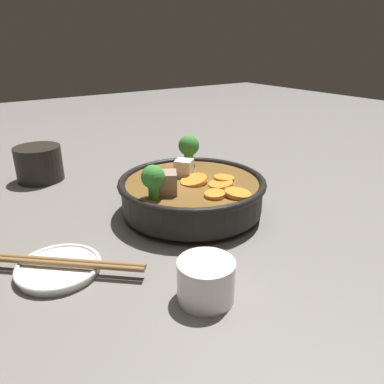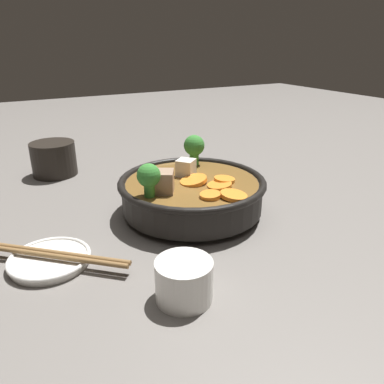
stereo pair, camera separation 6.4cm
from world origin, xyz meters
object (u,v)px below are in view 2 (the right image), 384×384
at_px(stirfry_bowl, 192,191).
at_px(dark_mug, 54,159).
at_px(side_saucer, 50,260).
at_px(tea_cup, 184,280).
at_px(chopsticks_pair, 49,254).

distance_m(stirfry_bowl, dark_mug, 0.37).
relative_size(side_saucer, tea_cup, 1.62).
relative_size(tea_cup, dark_mug, 0.58).
relative_size(stirfry_bowl, side_saucer, 2.30).
bearing_deg(chopsticks_pair, stirfry_bowl, -78.33).
bearing_deg(stirfry_bowl, side_saucer, 101.67).
height_order(stirfry_bowl, dark_mug, stirfry_bowl).
height_order(tea_cup, chopsticks_pair, tea_cup).
xyz_separation_m(tea_cup, dark_mug, (0.52, 0.05, 0.01)).
bearing_deg(chopsticks_pair, tea_cup, -140.08).
height_order(tea_cup, dark_mug, dark_mug).
bearing_deg(side_saucer, chopsticks_pair, 104.04).
bearing_deg(dark_mug, chopsticks_pair, 168.98).
xyz_separation_m(stirfry_bowl, chopsticks_pair, (-0.05, 0.25, -0.03)).
distance_m(stirfry_bowl, tea_cup, 0.24).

